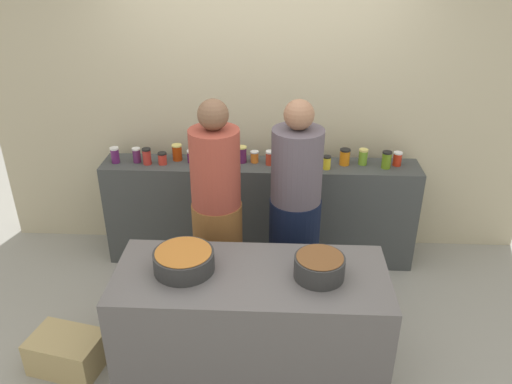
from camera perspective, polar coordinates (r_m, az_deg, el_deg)
name	(u,v)px	position (r m, az deg, el deg)	size (l,w,h in m)	color
ground	(254,340)	(3.93, -0.25, -16.15)	(12.00, 12.00, 0.00)	gray
storefront_wall	(262,87)	(4.47, 0.68, 11.63)	(4.80, 0.12, 3.00)	#B8AD8E
display_shelf	(260,212)	(4.55, 0.45, -2.24)	(2.70, 0.36, 0.93)	#3C4040
prep_table	(251,325)	(3.44, -0.53, -14.60)	(1.70, 0.70, 0.82)	#5B5859
preserve_jar_0	(115,155)	(4.50, -15.45, 4.00)	(0.07, 0.07, 0.14)	#551C56
preserve_jar_1	(137,155)	(4.47, -13.16, 4.03)	(0.07, 0.07, 0.13)	#55204F
preserve_jar_2	(147,156)	(4.41, -12.08, 3.92)	(0.07, 0.07, 0.14)	#AD2D26
preserve_jar_3	(162,158)	(4.39, -10.40, 3.71)	(0.08, 0.08, 0.10)	red
preserve_jar_4	(177,152)	(4.44, -8.78, 4.40)	(0.09, 0.09, 0.14)	#A4320A
preserve_jar_5	(192,156)	(4.39, -7.19, 3.97)	(0.08, 0.08, 0.11)	#4C1244
preserve_jar_6	(205,158)	(4.33, -5.76, 3.84)	(0.07, 0.07, 0.12)	#4E215D
preserve_jar_7	(242,154)	(4.35, -1.59, 4.22)	(0.08, 0.08, 0.14)	#541C49
preserve_jar_8	(255,157)	(4.35, -0.17, 3.96)	(0.07, 0.07, 0.10)	orange
preserve_jar_9	(270,158)	(4.31, 1.57, 3.84)	(0.07, 0.07, 0.12)	#B83521
preserve_jar_10	(296,159)	(4.29, 4.51, 3.68)	(0.08, 0.08, 0.12)	#5B8F20
preserve_jar_11	(327,162)	(4.27, 7.90, 3.29)	(0.07, 0.07, 0.11)	gold
preserve_jar_12	(345,157)	(4.37, 9.87, 3.88)	(0.09, 0.09, 0.14)	orange
preserve_jar_13	(363,157)	(4.40, 11.86, 3.87)	(0.08, 0.08, 0.14)	olive
preserve_jar_14	(387,160)	(4.37, 14.35, 3.50)	(0.08, 0.08, 0.15)	#5B7D19
preserve_jar_15	(397,159)	(4.45, 15.49, 3.60)	(0.07, 0.07, 0.12)	red
cooking_pot_left	(184,261)	(3.21, -8.05, -7.60)	(0.38, 0.38, 0.13)	#2D2D2D
cooking_pot_center	(319,267)	(3.14, 7.08, -8.28)	(0.31, 0.31, 0.14)	#2D2D2D
cook_with_tongs	(217,222)	(3.79, -4.34, -3.38)	(0.37, 0.37, 1.71)	brown
cook_in_cap	(295,218)	(3.89, 4.36, -2.87)	(0.39, 0.39, 1.68)	black
bread_crate	(67,352)	(3.88, -20.30, -16.39)	(0.48, 0.32, 0.26)	tan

